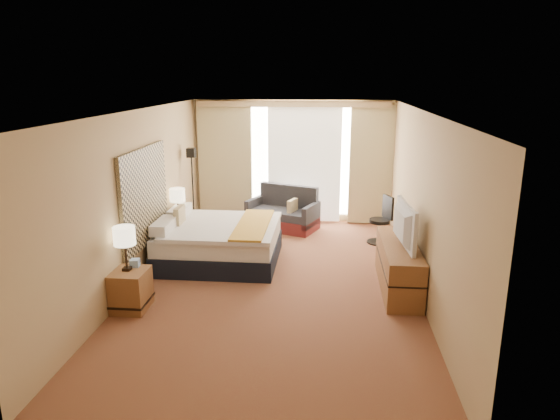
# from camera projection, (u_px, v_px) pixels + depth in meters

# --- Properties ---
(floor) EXTENTS (4.20, 7.00, 0.02)m
(floor) POSITION_uv_depth(u_px,v_px,m) (276.00, 283.00, 7.66)
(floor) COLOR #59191A
(floor) RESTS_ON ground
(ceiling) EXTENTS (4.20, 7.00, 0.02)m
(ceiling) POSITION_uv_depth(u_px,v_px,m) (276.00, 111.00, 6.98)
(ceiling) COLOR white
(ceiling) RESTS_ON wall_back
(wall_back) EXTENTS (4.20, 0.02, 2.60)m
(wall_back) POSITION_uv_depth(u_px,v_px,m) (293.00, 162.00, 10.69)
(wall_back) COLOR tan
(wall_back) RESTS_ON ground
(wall_front) EXTENTS (4.20, 0.02, 2.60)m
(wall_front) POSITION_uv_depth(u_px,v_px,m) (230.00, 308.00, 3.96)
(wall_front) COLOR tan
(wall_front) RESTS_ON ground
(wall_left) EXTENTS (0.02, 7.00, 2.60)m
(wall_left) POSITION_uv_depth(u_px,v_px,m) (138.00, 198.00, 7.52)
(wall_left) COLOR tan
(wall_left) RESTS_ON ground
(wall_right) EXTENTS (0.02, 7.00, 2.60)m
(wall_right) POSITION_uv_depth(u_px,v_px,m) (422.00, 205.00, 7.13)
(wall_right) COLOR tan
(wall_right) RESTS_ON ground
(headboard) EXTENTS (0.06, 1.85, 1.50)m
(headboard) POSITION_uv_depth(u_px,v_px,m) (145.00, 196.00, 7.71)
(headboard) COLOR black
(headboard) RESTS_ON wall_left
(nightstand_left) EXTENTS (0.45, 0.52, 0.55)m
(nightstand_left) POSITION_uv_depth(u_px,v_px,m) (131.00, 290.00, 6.75)
(nightstand_left) COLOR brown
(nightstand_left) RESTS_ON floor
(nightstand_right) EXTENTS (0.45, 0.52, 0.55)m
(nightstand_right) POSITION_uv_depth(u_px,v_px,m) (183.00, 234.00, 9.16)
(nightstand_right) COLOR brown
(nightstand_right) RESTS_ON floor
(media_dresser) EXTENTS (0.50, 1.80, 0.70)m
(media_dresser) POSITION_uv_depth(u_px,v_px,m) (398.00, 266.00, 7.40)
(media_dresser) COLOR brown
(media_dresser) RESTS_ON floor
(window) EXTENTS (2.30, 0.02, 2.30)m
(window) POSITION_uv_depth(u_px,v_px,m) (304.00, 161.00, 10.63)
(window) COLOR white
(window) RESTS_ON wall_back
(curtains) EXTENTS (4.12, 0.19, 2.56)m
(curtains) POSITION_uv_depth(u_px,v_px,m) (292.00, 157.00, 10.55)
(curtains) COLOR #C8BB8D
(curtains) RESTS_ON floor
(bed) EXTENTS (1.95, 1.79, 0.95)m
(bed) POSITION_uv_depth(u_px,v_px,m) (219.00, 242.00, 8.49)
(bed) COLOR black
(bed) RESTS_ON floor
(loveseat) EXTENTS (1.58, 1.21, 0.87)m
(loveseat) POSITION_uv_depth(u_px,v_px,m) (284.00, 215.00, 10.37)
(loveseat) COLOR #5A1A19
(loveseat) RESTS_ON floor
(floor_lamp) EXTENTS (0.22, 0.22, 1.73)m
(floor_lamp) POSITION_uv_depth(u_px,v_px,m) (192.00, 174.00, 9.78)
(floor_lamp) COLOR black
(floor_lamp) RESTS_ON floor
(desk_chair) EXTENTS (0.46, 0.45, 0.91)m
(desk_chair) POSITION_uv_depth(u_px,v_px,m) (382.00, 222.00, 9.43)
(desk_chair) COLOR black
(desk_chair) RESTS_ON floor
(lamp_left) EXTENTS (0.29, 0.29, 0.61)m
(lamp_left) POSITION_uv_depth(u_px,v_px,m) (124.00, 237.00, 6.59)
(lamp_left) COLOR black
(lamp_left) RESTS_ON nightstand_left
(lamp_right) EXTENTS (0.28, 0.28, 0.58)m
(lamp_right) POSITION_uv_depth(u_px,v_px,m) (177.00, 196.00, 8.95)
(lamp_right) COLOR black
(lamp_right) RESTS_ON nightstand_right
(tissue_box) EXTENTS (0.13, 0.13, 0.11)m
(tissue_box) POSITION_uv_depth(u_px,v_px,m) (135.00, 263.00, 6.83)
(tissue_box) COLOR #81A1C8
(tissue_box) RESTS_ON nightstand_left
(telephone) EXTENTS (0.22, 0.18, 0.07)m
(telephone) POSITION_uv_depth(u_px,v_px,m) (183.00, 220.00, 8.93)
(telephone) COLOR black
(telephone) RESTS_ON nightstand_right
(television) EXTENTS (0.23, 1.09, 0.62)m
(television) POSITION_uv_depth(u_px,v_px,m) (398.00, 225.00, 7.16)
(television) COLOR black
(television) RESTS_ON media_dresser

